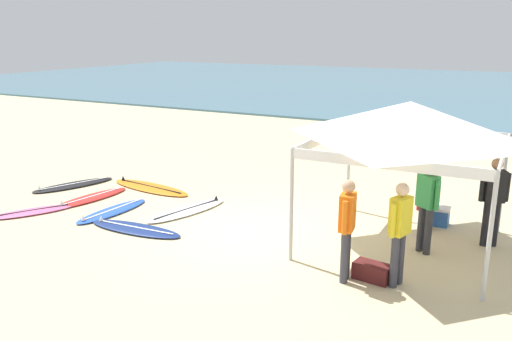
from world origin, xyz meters
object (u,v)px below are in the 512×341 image
at_px(surfboard_black, 73,185).
at_px(surfboard_orange, 150,187).
at_px(surfboard_white, 187,210).
at_px(person_red, 428,199).
at_px(gear_bag_near_tent, 372,272).
at_px(cooler_box, 437,216).
at_px(surfboard_navy, 135,229).
at_px(person_orange, 347,223).
at_px(surfboard_red, 91,198).
at_px(surfboard_blue, 112,211).
at_px(person_green, 427,201).
at_px(person_yellow, 400,227).
at_px(person_black, 494,196).
at_px(surfboard_pink, 31,212).
at_px(canopy_tent, 410,121).

bearing_deg(surfboard_black, surfboard_orange, 21.39).
relative_size(surfboard_white, person_red, 1.90).
relative_size(gear_bag_near_tent, cooler_box, 1.20).
bearing_deg(surfboard_navy, surfboard_black, 154.05).
xyz_separation_m(person_orange, person_red, (0.75, 2.97, -0.33)).
height_order(surfboard_red, gear_bag_near_tent, gear_bag_near_tent).
distance_m(surfboard_orange, person_orange, 6.75).
relative_size(surfboard_navy, surfboard_orange, 0.84).
bearing_deg(person_red, surfboard_navy, -151.83).
distance_m(surfboard_red, surfboard_blue, 1.26).
distance_m(surfboard_blue, gear_bag_near_tent, 6.12).
height_order(person_orange, cooler_box, person_orange).
xyz_separation_m(surfboard_navy, person_green, (5.45, 1.61, 0.95)).
height_order(surfboard_white, surfboard_navy, same).
bearing_deg(person_yellow, person_red, 90.67).
distance_m(surfboard_white, person_red, 5.21).
bearing_deg(surfboard_blue, person_black, 13.92).
height_order(surfboard_orange, person_orange, person_orange).
bearing_deg(surfboard_red, surfboard_blue, -24.61).
bearing_deg(cooler_box, person_orange, -104.86).
bearing_deg(surfboard_blue, person_green, 8.57).
distance_m(surfboard_red, surfboard_navy, 2.58).
bearing_deg(person_black, surfboard_pink, -163.26).
distance_m(canopy_tent, surfboard_black, 8.88).
relative_size(surfboard_red, surfboard_navy, 0.95).
bearing_deg(surfboard_black, surfboard_pink, -68.46).
bearing_deg(person_red, surfboard_blue, -161.04).
height_order(surfboard_white, cooler_box, cooler_box).
bearing_deg(person_orange, surfboard_white, 159.36).
distance_m(surfboard_red, surfboard_orange, 1.53).
bearing_deg(gear_bag_near_tent, surfboard_black, 168.99).
xyz_separation_m(surfboard_pink, surfboard_navy, (2.76, 0.27, -0.00)).
xyz_separation_m(surfboard_white, person_orange, (4.23, -1.60, 0.95)).
bearing_deg(gear_bag_near_tent, surfboard_orange, 159.73).
relative_size(surfboard_blue, surfboard_orange, 0.78).
xyz_separation_m(person_green, person_black, (1.04, 0.90, 0.00)).
height_order(surfboard_red, person_green, person_green).
height_order(person_orange, person_red, person_orange).
bearing_deg(gear_bag_near_tent, surfboard_pink, -177.36).
xyz_separation_m(surfboard_navy, gear_bag_near_tent, (4.92, 0.08, 0.10)).
distance_m(surfboard_pink, person_black, 9.71).
bearing_deg(person_black, person_orange, -126.48).
relative_size(surfboard_navy, person_yellow, 1.28).
xyz_separation_m(surfboard_pink, surfboard_orange, (1.16, 2.77, -0.00)).
bearing_deg(surfboard_pink, gear_bag_near_tent, 2.64).
distance_m(surfboard_navy, person_red, 6.02).
distance_m(surfboard_black, surfboard_red, 1.37).
xyz_separation_m(person_green, gear_bag_near_tent, (-0.53, -1.53, -0.85)).
bearing_deg(person_orange, surfboard_red, 169.43).
bearing_deg(surfboard_pink, person_yellow, 2.45).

